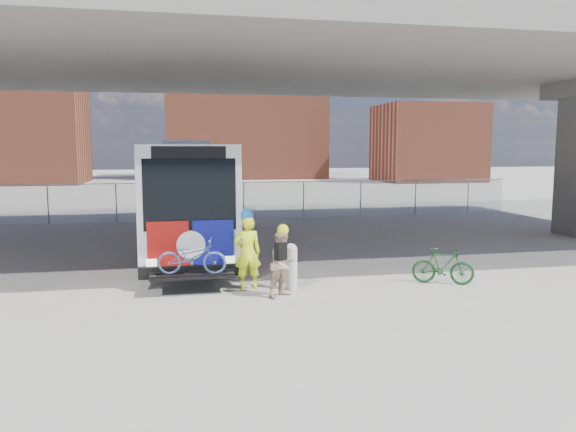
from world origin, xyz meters
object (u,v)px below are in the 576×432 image
object	(u,v)px
bus	(184,187)
bike_parked	(443,266)
cyclist_hivis	(248,250)
bollard	(291,265)
cyclist_tan	(283,263)

from	to	relation	value
bus	bike_parked	world-z (taller)	bus
cyclist_hivis	bike_parked	distance (m)	5.01
cyclist_hivis	bike_parked	xyz separation A→B (m)	(4.96, -0.52, -0.50)
bike_parked	bollard	bearing A→B (deg)	113.48
bollard	bike_parked	xyz separation A→B (m)	(3.92, -0.24, -0.15)
bus	bollard	distance (m)	7.19
bollard	cyclist_hivis	distance (m)	1.13
bollard	cyclist_hivis	size ratio (longest dim) A/B	0.57
cyclist_tan	bike_parked	xyz separation A→B (m)	(4.25, 0.40, -0.35)
bus	bollard	bearing A→B (deg)	-70.04
cyclist_hivis	bike_parked	world-z (taller)	cyclist_hivis
bus	cyclist_tan	world-z (taller)	bus
bus	cyclist_tan	size ratio (longest dim) A/B	7.56
bollard	cyclist_hivis	bearing A→B (deg)	164.94
bike_parked	bus	bearing A→B (deg)	69.71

